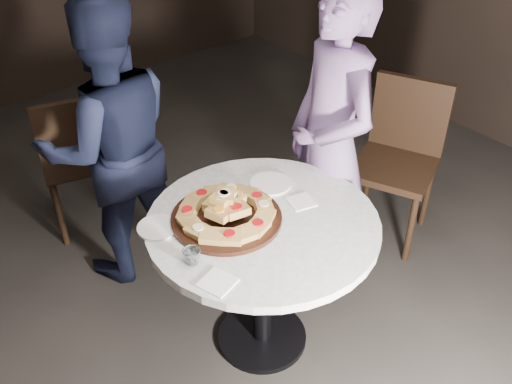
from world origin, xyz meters
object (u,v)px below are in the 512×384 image
Objects in this scene: table at (263,245)px; diner_teal at (330,146)px; water_glass at (192,256)px; chair_right at (400,150)px; chair_far at (80,154)px; diner_navy at (112,146)px; serving_board at (226,218)px; focaccia_pile at (226,209)px.

table is 0.68m from diner_teal.
water_glass is 0.08× the size of chair_right.
water_glass reaches higher than table.
diner_navy reaches higher than chair_far.
chair_far is at bearing -151.22° from chair_right.
serving_board is at bearing -67.68° from diner_teal.
focaccia_pile is at bearing -108.58° from chair_right.
chair_right is 0.57× the size of diner_teal.
diner_teal reaches higher than diner_navy.
diner_navy reaches higher than table.
focaccia_pile is 0.32m from water_glass.
diner_teal is at bearing 150.34° from diner_navy.
diner_navy is (-1.54, 0.77, 0.25)m from chair_right.
diner_navy is at bearing 103.70° from table.
diner_teal is at bearing 6.01° from focaccia_pile.
chair_far is 1.99m from chair_right.
diner_teal is (0.61, 0.19, 0.23)m from table.
chair_right is at bearing 156.71° from chair_far.
table is at bearing 115.06° from chair_far.
water_glass is at bearing -104.56° from chair_right.
diner_navy is at bearing 107.84° from chair_far.
diner_navy is 1.18m from diner_teal.
focaccia_pile is at bearing 42.09° from serving_board.
focaccia_pile is at bearing 27.03° from water_glass.
water_glass is at bearing 99.08° from chair_far.
chair_right is 1.74m from diner_navy.
water_glass is at bearing -153.20° from serving_board.
chair_right is (1.30, 0.23, -0.07)m from table.
table is 2.45× the size of serving_board.
diner_teal is at bearing 139.53° from chair_far.
chair_far reaches higher than water_glass.
diner_navy is at bearing -139.74° from chair_right.
focaccia_pile is 5.93× the size of water_glass.
focaccia_pile is 0.45× the size of chair_right.
focaccia_pile is 0.46× the size of chair_far.
serving_board is 0.32m from water_glass.
focaccia_pile is 0.74m from diner_teal.
table is at bearing -103.42° from chair_right.
serving_board is 1.12× the size of focaccia_pile.
focaccia_pile reaches higher than water_glass.
chair_far reaches higher than table.
table is 1.25× the size of chair_far.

